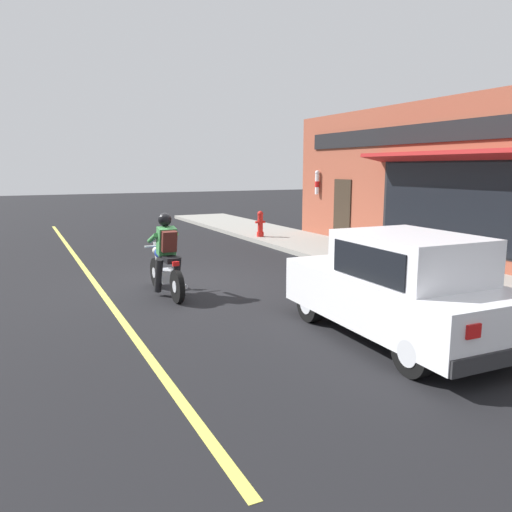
% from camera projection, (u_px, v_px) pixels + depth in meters
% --- Properties ---
extents(ground_plane, '(80.00, 80.00, 0.00)m').
position_uv_depth(ground_plane, '(190.00, 285.00, 10.60)').
color(ground_plane, black).
extents(sidewalk_curb, '(2.60, 22.00, 0.14)m').
position_uv_depth(sidewalk_curb, '(318.00, 246.00, 15.47)').
color(sidewalk_curb, gray).
rests_on(sidewalk_curb, ground).
extents(lane_stripe, '(0.12, 19.80, 0.01)m').
position_uv_depth(lane_stripe, '(84.00, 268.00, 12.49)').
color(lane_stripe, '#D1C64C').
rests_on(lane_stripe, ground).
extents(storefront_building, '(1.25, 11.32, 4.20)m').
position_uv_depth(storefront_building, '(420.00, 181.00, 13.50)').
color(storefront_building, brown).
rests_on(storefront_building, ground).
extents(motorcycle_with_rider, '(0.56, 2.02, 1.62)m').
position_uv_depth(motorcycle_with_rider, '(166.00, 261.00, 9.73)').
color(motorcycle_with_rider, black).
rests_on(motorcycle_with_rider, ground).
extents(car_hatchback, '(1.74, 3.82, 1.57)m').
position_uv_depth(car_hatchback, '(399.00, 288.00, 7.16)').
color(car_hatchback, black).
rests_on(car_hatchback, ground).
extents(fire_hydrant, '(0.36, 0.24, 0.88)m').
position_uv_depth(fire_hydrant, '(260.00, 224.00, 17.04)').
color(fire_hydrant, red).
rests_on(fire_hydrant, sidewalk_curb).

